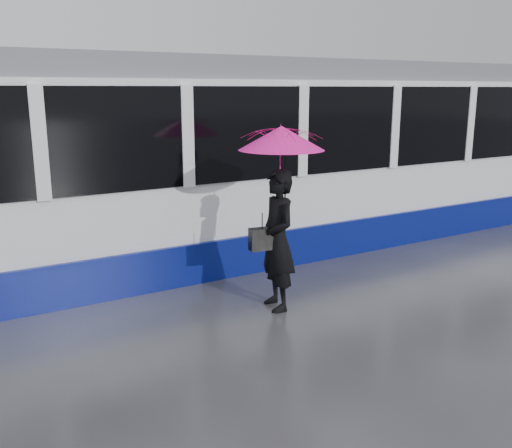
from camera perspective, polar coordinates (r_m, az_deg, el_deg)
ground at (r=8.06m, az=3.54°, el=-7.45°), size 90.00×90.00×0.00m
rails at (r=10.10m, az=-4.54°, el=-3.07°), size 34.00×1.51×0.02m
tram at (r=9.58m, az=-7.10°, el=5.93°), size 26.00×2.56×3.35m
woman at (r=7.45m, az=2.13°, el=-1.64°), size 0.55×0.74×1.87m
umbrella at (r=7.27m, az=2.54°, el=6.91°), size 1.26×1.26×1.26m
handbag at (r=7.34m, az=0.61°, el=-1.50°), size 0.35×0.20×0.47m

